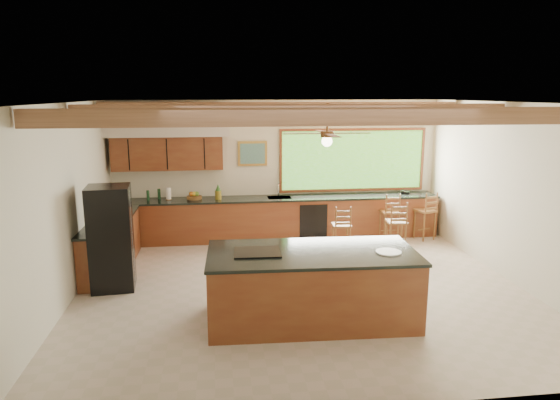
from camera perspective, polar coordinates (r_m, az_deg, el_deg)
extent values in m
plane|color=beige|center=(8.35, 2.41, -10.00)|extent=(7.20, 7.20, 0.00)
cube|color=beige|center=(11.07, -0.30, 3.59)|extent=(7.20, 0.04, 3.00)
cube|color=beige|center=(4.85, 8.97, -7.83)|extent=(7.20, 0.04, 3.00)
cube|color=beige|center=(8.13, -23.39, -0.54)|extent=(0.04, 6.50, 3.00)
cube|color=beige|center=(9.21, 25.17, 0.69)|extent=(0.04, 6.50, 3.00)
cube|color=#A47C52|center=(7.73, 2.61, 11.06)|extent=(7.20, 6.50, 0.04)
cube|color=#A77553|center=(6.17, 5.13, 9.45)|extent=(7.10, 0.15, 0.22)
cube|color=#A77553|center=(8.23, 2.00, 10.15)|extent=(7.10, 0.15, 0.22)
cube|color=#A77553|center=(10.01, 0.35, 10.51)|extent=(7.10, 0.15, 0.22)
cube|color=brown|center=(10.80, -12.71, 5.23)|extent=(2.30, 0.35, 0.70)
cube|color=beige|center=(10.68, -12.89, 8.38)|extent=(2.60, 0.50, 0.48)
cylinder|color=#FFEABF|center=(10.79, -16.56, 6.99)|extent=(0.10, 0.10, 0.01)
cylinder|color=#FFEABF|center=(10.65, -9.06, 7.28)|extent=(0.10, 0.10, 0.01)
cube|color=#77C044|center=(11.35, 8.30, 4.54)|extent=(3.20, 0.04, 1.30)
cube|color=#B78838|center=(10.94, -3.16, 5.32)|extent=(0.64, 0.03, 0.54)
cube|color=#41765C|center=(10.92, -3.15, 5.31)|extent=(0.54, 0.01, 0.44)
cube|color=brown|center=(10.95, -0.09, -2.16)|extent=(7.00, 0.65, 0.88)
cube|color=black|center=(10.85, -0.09, 0.19)|extent=(7.04, 0.69, 0.04)
cube|color=brown|center=(9.57, -18.70, -4.93)|extent=(0.65, 2.35, 0.88)
cube|color=black|center=(9.45, -18.89, -2.27)|extent=(0.69, 2.39, 0.04)
cube|color=black|center=(10.75, 3.84, -2.58)|extent=(0.60, 0.02, 0.78)
cube|color=silver|center=(10.85, -0.09, 0.22)|extent=(0.50, 0.38, 0.03)
cylinder|color=silver|center=(11.01, -0.21, 1.27)|extent=(0.03, 0.03, 0.30)
cylinder|color=silver|center=(10.89, -0.15, 1.85)|extent=(0.03, 0.20, 0.03)
cylinder|color=white|center=(10.85, -12.63, 0.70)|extent=(0.10, 0.10, 0.26)
cylinder|color=#1B4421|center=(10.90, -14.85, 0.52)|extent=(0.06, 0.06, 0.21)
cylinder|color=#1B4421|center=(10.96, -13.65, 0.68)|extent=(0.06, 0.06, 0.22)
cube|color=black|center=(11.57, 14.15, 0.89)|extent=(0.23, 0.21, 0.08)
cube|color=brown|center=(7.10, 3.64, -9.91)|extent=(2.88, 1.41, 0.96)
cube|color=black|center=(6.93, 3.70, -6.05)|extent=(2.93, 1.45, 0.04)
cube|color=black|center=(6.85, -2.62, -5.98)|extent=(0.65, 0.52, 0.02)
cylinder|color=white|center=(7.02, 12.30, -5.82)|extent=(0.35, 0.35, 0.02)
cube|color=black|center=(8.52, -18.74, -4.13)|extent=(0.72, 0.70, 1.70)
cube|color=silver|center=(8.46, -16.54, -4.10)|extent=(0.02, 0.05, 1.56)
cube|color=brown|center=(9.85, 7.04, -2.86)|extent=(0.38, 0.38, 0.04)
cylinder|color=brown|center=(9.77, 6.39, -4.89)|extent=(0.03, 0.03, 0.59)
cylinder|color=brown|center=(9.84, 8.01, -4.81)|extent=(0.03, 0.03, 0.59)
cylinder|color=brown|center=(10.04, 6.01, -4.42)|extent=(0.03, 0.03, 0.59)
cylinder|color=brown|center=(10.11, 7.59, -4.35)|extent=(0.03, 0.03, 0.59)
cube|color=brown|center=(11.00, 12.41, -1.31)|extent=(0.40, 0.40, 0.04)
cylinder|color=brown|center=(10.89, 11.84, -3.21)|extent=(0.04, 0.04, 0.62)
cylinder|color=brown|center=(10.99, 13.33, -3.14)|extent=(0.04, 0.04, 0.62)
cylinder|color=brown|center=(11.17, 11.34, -2.81)|extent=(0.04, 0.04, 0.62)
cylinder|color=brown|center=(11.26, 12.80, -2.74)|extent=(0.04, 0.04, 0.62)
cube|color=brown|center=(10.17, 13.17, -2.43)|extent=(0.42, 0.42, 0.04)
cylinder|color=brown|center=(10.07, 12.57, -4.50)|extent=(0.04, 0.04, 0.62)
cylinder|color=brown|center=(10.18, 14.17, -4.41)|extent=(0.04, 0.04, 0.62)
cylinder|color=brown|center=(10.34, 12.01, -4.03)|extent=(0.04, 0.04, 0.62)
cylinder|color=brown|center=(10.45, 13.58, -3.95)|extent=(0.04, 0.04, 0.62)
cube|color=brown|center=(11.29, 16.28, -1.16)|extent=(0.48, 0.48, 0.04)
cylinder|color=brown|center=(11.18, 15.77, -3.02)|extent=(0.04, 0.04, 0.62)
cylinder|color=brown|center=(11.30, 17.18, -2.94)|extent=(0.04, 0.04, 0.62)
cylinder|color=brown|center=(11.45, 15.19, -2.63)|extent=(0.04, 0.04, 0.62)
cylinder|color=brown|center=(11.56, 16.58, -2.57)|extent=(0.04, 0.04, 0.62)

